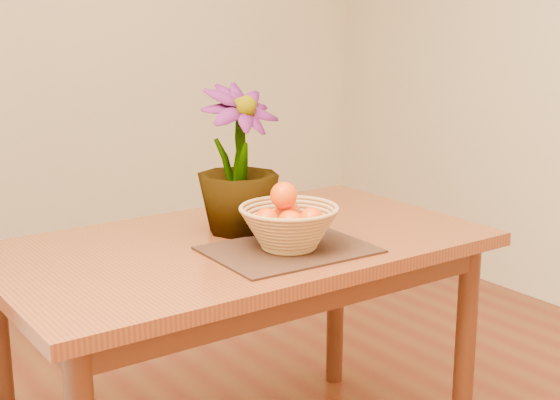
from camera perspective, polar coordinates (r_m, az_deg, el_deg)
wall_back at (r=3.95m, az=-18.67°, el=12.35°), size 4.00×0.02×2.70m
table at (r=2.28m, az=-2.85°, el=-5.04°), size 1.40×0.80×0.75m
placemat at (r=2.15m, az=0.66°, el=-3.65°), size 0.45×0.34×0.01m
wicker_basket at (r=2.13m, az=0.66°, el=-2.14°), size 0.27×0.27×0.11m
orange_pile at (r=2.13m, az=0.59°, el=-1.09°), size 0.17×0.18×0.13m
potted_plant at (r=2.29m, az=-3.11°, el=2.96°), size 0.27×0.27×0.44m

